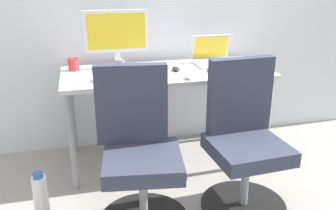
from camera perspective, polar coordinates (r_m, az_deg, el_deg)
ground_plane at (r=3.05m, az=-0.23°, el=-8.12°), size 5.28×5.28×0.00m
desk at (r=2.80m, az=-0.24°, el=3.91°), size 1.54×0.65×0.73m
office_chair_left at (r=2.18m, az=-4.46°, el=-7.75°), size 0.54×0.54×0.94m
office_chair_right at (r=2.37m, az=11.60°, el=-5.83°), size 0.54×0.54×0.94m
water_bottle_on_floor at (r=2.44m, az=-18.96°, el=-13.18°), size 0.09×0.09×0.31m
desktop_monitor at (r=2.85m, az=-7.92°, el=10.65°), size 0.48×0.18×0.43m
open_laptop at (r=2.99m, az=7.08°, el=7.31°), size 0.31×0.28×0.22m
keyboard_by_monitor at (r=2.57m, az=-7.80°, el=4.11°), size 0.34×0.12×0.02m
keyboard_by_laptop at (r=2.78m, az=9.70°, el=5.22°), size 0.34×0.12×0.02m
mouse_by_monitor at (r=2.56m, az=3.19°, el=4.36°), size 0.06×0.10×0.03m
mouse_by_laptop at (r=2.76m, az=1.23°, el=5.59°), size 0.06×0.10×0.03m
coffee_mug at (r=2.86m, az=-14.33°, el=6.08°), size 0.08×0.08×0.09m
pen_cup at (r=2.70m, az=-7.42°, el=5.85°), size 0.07×0.07×0.10m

